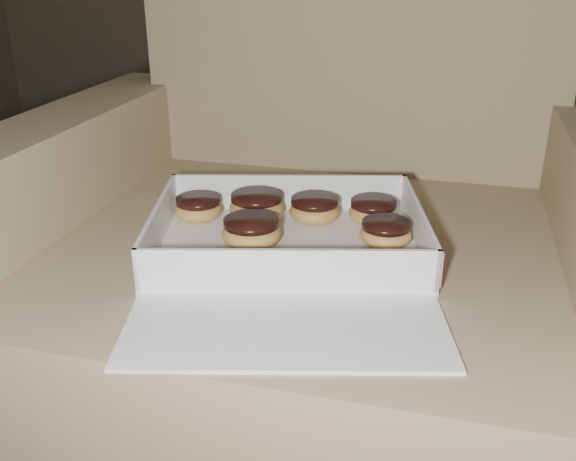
{
  "coord_description": "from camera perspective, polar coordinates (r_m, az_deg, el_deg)",
  "views": [
    {
      "loc": [
        0.28,
        -0.74,
        0.83
      ],
      "look_at": [
        0.07,
        0.05,
        0.47
      ],
      "focal_mm": 40.0,
      "sensor_mm": 36.0,
      "label": 1
    }
  ],
  "objects": [
    {
      "name": "donut_e",
      "position": [
        0.97,
        -2.8,
        2.2
      ],
      "size": [
        0.08,
        0.08,
        0.04
      ],
      "color": "#E6AD50",
      "rests_on": "bakery_box"
    },
    {
      "name": "crumb_d",
      "position": [
        0.87,
        6.03,
        -2.12
      ],
      "size": [
        0.01,
        0.01,
        0.0
      ],
      "primitive_type": "ellipsoid",
      "color": "black",
      "rests_on": "bakery_box"
    },
    {
      "name": "crumb_a",
      "position": [
        0.9,
        9.33,
        -1.45
      ],
      "size": [
        0.01,
        0.01,
        0.0
      ],
      "primitive_type": "ellipsoid",
      "color": "black",
      "rests_on": "bakery_box"
    },
    {
      "name": "donut_f",
      "position": [
        0.96,
        2.38,
        1.92
      ],
      "size": [
        0.08,
        0.08,
        0.04
      ],
      "color": "#E6AD50",
      "rests_on": "bakery_box"
    },
    {
      "name": "donut_d",
      "position": [
        0.9,
        8.67,
        -0.2
      ],
      "size": [
        0.07,
        0.07,
        0.04
      ],
      "color": "#E6AD50",
      "rests_on": "bakery_box"
    },
    {
      "name": "donut_b",
      "position": [
        0.98,
        -7.95,
        2.02
      ],
      "size": [
        0.07,
        0.07,
        0.04
      ],
      "color": "#E6AD50",
      "rests_on": "bakery_box"
    },
    {
      "name": "crumb_c",
      "position": [
        0.88,
        -10.47,
        -2.01
      ],
      "size": [
        0.01,
        0.01,
        0.0
      ],
      "primitive_type": "ellipsoid",
      "color": "black",
      "rests_on": "bakery_box"
    },
    {
      "name": "donut_a",
      "position": [
        0.88,
        -3.27,
        -0.12
      ],
      "size": [
        0.08,
        0.08,
        0.04
      ],
      "color": "#E6AD50",
      "rests_on": "bakery_box"
    },
    {
      "name": "donut_c",
      "position": [
        0.97,
        7.59,
        1.74
      ],
      "size": [
        0.07,
        0.07,
        0.04
      ],
      "color": "#E6AD50",
      "rests_on": "bakery_box"
    },
    {
      "name": "bakery_box",
      "position": [
        0.86,
        0.17,
        -1.96
      ],
      "size": [
        0.46,
        0.51,
        0.06
      ],
      "rotation": [
        0.0,
        0.0,
        0.24
      ],
      "color": "white",
      "rests_on": "armchair"
    },
    {
      "name": "crumb_b",
      "position": [
        0.81,
        -1.83,
        -4.0
      ],
      "size": [
        0.01,
        0.01,
        0.0
      ],
      "primitive_type": "ellipsoid",
      "color": "black",
      "rests_on": "bakery_box"
    },
    {
      "name": "armchair",
      "position": [
        1.07,
        2.59,
        -5.37
      ],
      "size": [
        0.95,
        0.8,
        0.99
      ],
      "color": "#9A8462",
      "rests_on": "floor"
    }
  ]
}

